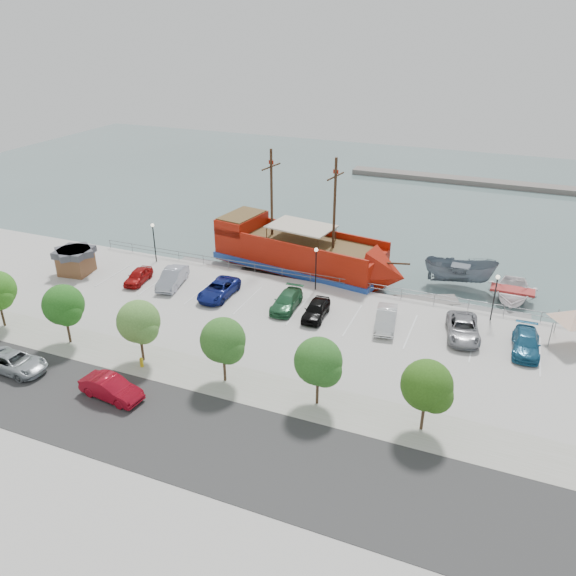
% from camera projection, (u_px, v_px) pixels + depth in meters
% --- Properties ---
extents(ground, '(160.00, 160.00, 0.00)m').
position_uv_depth(ground, '(290.00, 330.00, 48.77)').
color(ground, '#4F6664').
extents(land_slab, '(100.00, 58.00, 1.20)m').
position_uv_depth(land_slab, '(149.00, 501.00, 31.10)').
color(land_slab, '#B4B1AC').
rests_on(land_slab, ground).
extents(street, '(100.00, 8.00, 0.04)m').
position_uv_depth(street, '(194.00, 436.00, 35.00)').
color(street, '#323232').
rests_on(street, land_slab).
extents(sidewalk, '(100.00, 4.00, 0.05)m').
position_uv_depth(sidewalk, '(238.00, 383.00, 39.99)').
color(sidewalk, '#989885').
rests_on(sidewalk, land_slab).
extents(seawall_railing, '(50.00, 0.06, 1.00)m').
position_uv_depth(seawall_railing, '(320.00, 279.00, 54.60)').
color(seawall_railing, slate).
rests_on(seawall_railing, land_slab).
extents(far_shore, '(40.00, 3.00, 0.80)m').
position_uv_depth(far_shore, '(474.00, 181.00, 91.02)').
color(far_shore, '#675E58').
rests_on(far_shore, ground).
extents(pirate_ship, '(21.35, 8.84, 13.29)m').
position_uv_depth(pirate_ship, '(312.00, 256.00, 57.97)').
color(pirate_ship, '#9C1607').
rests_on(pirate_ship, ground).
extents(patrol_boat, '(7.32, 3.43, 2.74)m').
position_uv_depth(patrol_boat, '(460.00, 274.00, 56.15)').
color(patrol_boat, slate).
rests_on(patrol_boat, ground).
extents(speedboat, '(4.79, 6.63, 1.36)m').
position_uv_depth(speedboat, '(512.00, 294.00, 53.59)').
color(speedboat, white).
rests_on(speedboat, ground).
extents(dock_west, '(7.25, 2.14, 0.41)m').
position_uv_depth(dock_west, '(210.00, 266.00, 60.76)').
color(dock_west, gray).
rests_on(dock_west, ground).
extents(dock_mid, '(7.83, 5.02, 0.43)m').
position_uv_depth(dock_mid, '(418.00, 302.00, 53.17)').
color(dock_mid, slate).
rests_on(dock_mid, ground).
extents(dock_east, '(6.89, 2.24, 0.39)m').
position_uv_depth(dock_east, '(491.00, 314.00, 50.93)').
color(dock_east, gray).
rests_on(dock_east, ground).
extents(shed, '(3.54, 3.54, 2.61)m').
position_uv_depth(shed, '(75.00, 260.00, 56.59)').
color(shed, brown).
rests_on(shed, land_slab).
extents(street_van, '(5.16, 2.47, 1.42)m').
position_uv_depth(street_van, '(15.00, 362.00, 41.20)').
color(street_van, '#979EA3').
rests_on(street_van, street).
extents(street_sedan, '(4.79, 2.12, 1.53)m').
position_uv_depth(street_sedan, '(111.00, 388.00, 38.23)').
color(street_sedan, maroon).
rests_on(street_sedan, street).
extents(fire_hydrant, '(0.28, 0.28, 0.82)m').
position_uv_depth(fire_hydrant, '(142.00, 362.00, 41.70)').
color(fire_hydrant, gold).
rests_on(fire_hydrant, sidewalk).
extents(lamp_post_left, '(0.36, 0.36, 4.28)m').
position_uv_depth(lamp_post_left, '(154.00, 236.00, 58.56)').
color(lamp_post_left, black).
rests_on(lamp_post_left, land_slab).
extents(lamp_post_mid, '(0.36, 0.36, 4.28)m').
position_uv_depth(lamp_post_mid, '(316.00, 261.00, 52.46)').
color(lamp_post_mid, black).
rests_on(lamp_post_mid, land_slab).
extents(lamp_post_right, '(0.36, 0.36, 4.28)m').
position_uv_depth(lamp_post_right, '(496.00, 290.00, 47.04)').
color(lamp_post_right, black).
rests_on(lamp_post_right, land_slab).
extents(tree_b, '(3.30, 3.20, 5.00)m').
position_uv_depth(tree_b, '(64.00, 307.00, 43.53)').
color(tree_b, '#473321').
rests_on(tree_b, sidewalk).
extents(tree_c, '(3.30, 3.20, 5.00)m').
position_uv_depth(tree_c, '(140.00, 323.00, 41.16)').
color(tree_c, '#473321').
rests_on(tree_c, sidewalk).
extents(tree_d, '(3.30, 3.20, 5.00)m').
position_uv_depth(tree_d, '(224.00, 342.00, 38.79)').
color(tree_d, '#473321').
rests_on(tree_d, sidewalk).
extents(tree_e, '(3.30, 3.20, 5.00)m').
position_uv_depth(tree_e, '(320.00, 363.00, 36.41)').
color(tree_e, '#473321').
rests_on(tree_e, sidewalk).
extents(tree_f, '(3.30, 3.20, 5.00)m').
position_uv_depth(tree_f, '(429.00, 388.00, 34.04)').
color(tree_f, '#473321').
rests_on(tree_f, sidewalk).
extents(parked_car_a, '(2.13, 4.13, 1.34)m').
position_uv_depth(parked_car_a, '(138.00, 276.00, 54.91)').
color(parked_car_a, '#A00E0E').
rests_on(parked_car_a, land_slab).
extents(parked_car_b, '(2.73, 5.23, 1.64)m').
position_uv_depth(parked_car_b, '(172.00, 278.00, 54.19)').
color(parked_car_b, '#999DAD').
rests_on(parked_car_b, land_slab).
extents(parked_car_c, '(2.44, 5.25, 1.46)m').
position_uv_depth(parked_car_c, '(219.00, 289.00, 52.12)').
color(parked_car_c, navy).
rests_on(parked_car_c, land_slab).
extents(parked_car_d, '(2.18, 4.91, 1.40)m').
position_uv_depth(parked_car_d, '(287.00, 301.00, 50.03)').
color(parked_car_d, '#255F39').
rests_on(parked_car_d, land_slab).
extents(parked_car_e, '(1.96, 4.42, 1.48)m').
position_uv_depth(parked_car_e, '(316.00, 309.00, 48.51)').
color(parked_car_e, black).
rests_on(parked_car_e, land_slab).
extents(parked_car_f, '(2.35, 4.93, 1.56)m').
position_uv_depth(parked_car_f, '(386.00, 319.00, 46.96)').
color(parked_car_f, silver).
rests_on(parked_car_f, land_slab).
extents(parked_car_g, '(3.38, 5.73, 1.49)m').
position_uv_depth(parked_car_g, '(463.00, 329.00, 45.53)').
color(parked_car_g, gray).
rests_on(parked_car_g, land_slab).
extents(parked_car_h, '(2.18, 5.03, 1.44)m').
position_uv_depth(parked_car_h, '(526.00, 343.00, 43.59)').
color(parked_car_h, '#1A5376').
rests_on(parked_car_h, land_slab).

